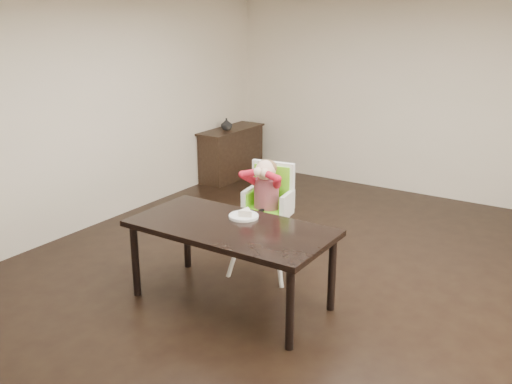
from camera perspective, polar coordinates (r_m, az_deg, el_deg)
The scene contains 7 objects.
ground at distance 5.60m, azimuth 4.91°, elevation -9.44°, with size 7.00×7.00×0.00m, color black.
room_walls at distance 5.03m, azimuth 5.47°, elevation 9.71°, with size 6.02×7.02×2.71m.
dining_table at distance 5.04m, azimuth -2.55°, elevation -4.20°, with size 1.80×0.90×0.75m.
high_chair at distance 5.63m, azimuth 1.15°, elevation -0.10°, with size 0.56×0.56×1.17m.
plate at distance 5.18m, azimuth -1.16°, elevation -2.29°, with size 0.29×0.29×0.08m.
sideboard at distance 9.01m, azimuth -2.47°, elevation 3.92°, with size 0.44×1.26×0.79m.
vase at distance 8.81m, azimuth -2.97°, elevation 6.78°, with size 0.17×0.18×0.17m, color #99999E.
Camera 1 is at (2.30, -4.42, 2.56)m, focal length 40.00 mm.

